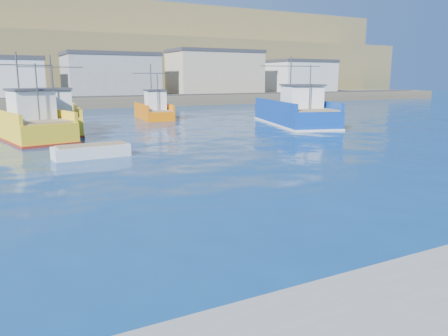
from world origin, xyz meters
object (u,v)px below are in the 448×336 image
trawler_yellow_b (55,119)px  trawler_blue (295,113)px  skiff_far (288,112)px  trawler_yellow_a (27,124)px  boat_orange (154,110)px  skiff_mid (91,152)px

trawler_yellow_b → trawler_blue: (21.70, -5.10, 0.09)m
skiff_far → trawler_yellow_b: bearing=-170.1°
trawler_yellow_a → boat_orange: 17.25m
skiff_mid → skiff_far: (28.12, 19.27, -0.03)m
trawler_yellow_b → trawler_blue: bearing=-13.2°
trawler_yellow_b → boat_orange: size_ratio=1.46×
trawler_yellow_a → boat_orange: (13.68, 10.50, -0.06)m
skiff_far → skiff_mid: bearing=-145.6°
trawler_yellow_b → boat_orange: (11.26, 6.85, -0.04)m
trawler_yellow_a → trawler_yellow_b: trawler_yellow_a is taller
boat_orange → skiff_far: size_ratio=1.96×
trawler_yellow_b → boat_orange: trawler_yellow_b is taller
trawler_yellow_b → boat_orange: bearing=31.3°
skiff_mid → skiff_far: bearing=34.4°
trawler_yellow_b → skiff_mid: size_ratio=2.67×
trawler_yellow_a → skiff_mid: (2.57, -10.67, -0.77)m
trawler_yellow_a → trawler_blue: 24.17m
trawler_yellow_b → skiff_far: size_ratio=2.86×
trawler_blue → skiff_mid: (-21.55, -9.22, -0.84)m
skiff_mid → skiff_far: 34.09m
trawler_yellow_a → trawler_blue: trawler_blue is taller
trawler_yellow_b → trawler_yellow_a: bearing=-123.6°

